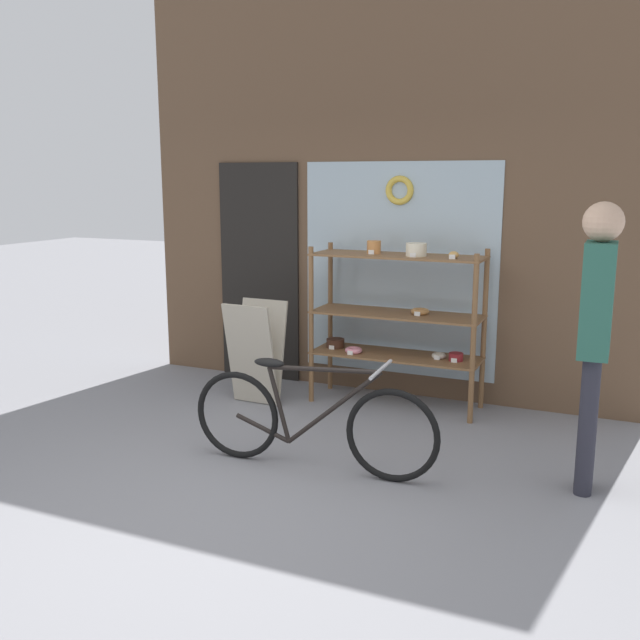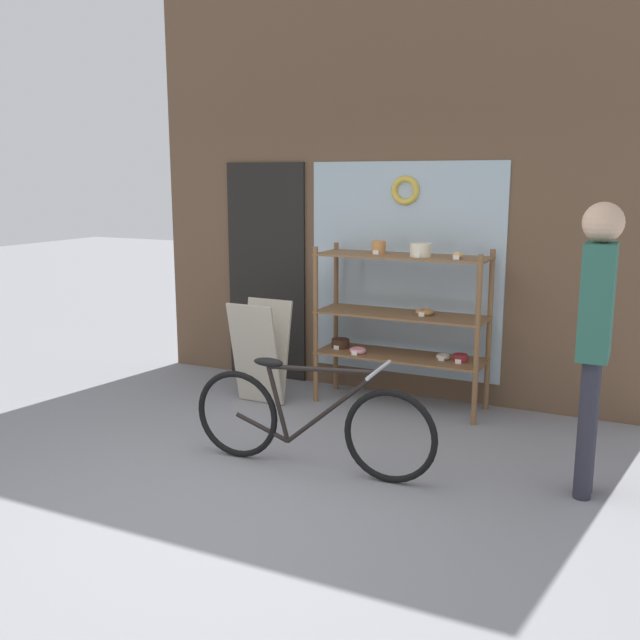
% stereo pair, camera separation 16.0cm
% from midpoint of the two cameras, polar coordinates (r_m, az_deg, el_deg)
% --- Properties ---
extents(ground_plane, '(30.00, 30.00, 0.00)m').
position_cam_midpoint_polar(ground_plane, '(4.50, -8.33, -14.62)').
color(ground_plane, gray).
extents(storefront_facade, '(4.67, 0.13, 3.87)m').
position_cam_midpoint_polar(storefront_facade, '(6.49, 3.84, 10.57)').
color(storefront_facade, brown).
rests_on(storefront_facade, ground_plane).
extents(display_case, '(1.46, 0.47, 1.43)m').
position_cam_midpoint_polar(display_case, '(6.13, 5.37, 0.76)').
color(display_case, brown).
rests_on(display_case, ground_plane).
extents(bicycle, '(1.76, 0.46, 0.77)m').
position_cam_midpoint_polar(bicycle, '(4.87, -1.72, -8.08)').
color(bicycle, black).
rests_on(bicycle, ground_plane).
extents(sandwich_board, '(0.46, 0.39, 0.90)m').
position_cam_midpoint_polar(sandwich_board, '(6.26, -5.88, -2.63)').
color(sandwich_board, '#B2A893').
rests_on(sandwich_board, ground_plane).
extents(pedestrian, '(0.24, 0.32, 1.82)m').
position_cam_midpoint_polar(pedestrian, '(4.61, 20.27, -0.20)').
color(pedestrian, '#282833').
rests_on(pedestrian, ground_plane).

